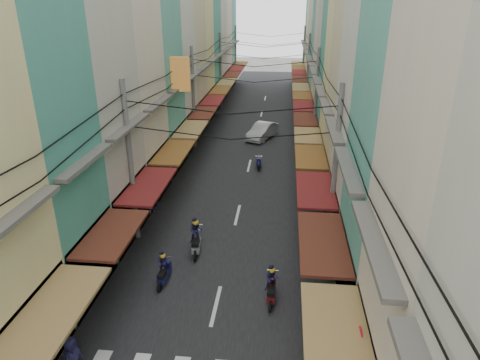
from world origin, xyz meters
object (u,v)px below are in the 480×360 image
Objects in this scene: white_car at (262,139)px; traffic_sign at (358,352)px; bicycle at (391,321)px; market_umbrella at (393,299)px.

white_car is 27.71m from traffic_sign.
market_umbrella reaches higher than bicycle.
white_car is at bearing 98.77° from traffic_sign.
white_car is 1.55× the size of traffic_sign.
bicycle is at bearing 69.99° from market_umbrella.
white_car is at bearing 25.70° from bicycle.
white_car reaches higher than bicycle.
bicycle is 0.57× the size of traffic_sign.
white_car is 23.97m from bicycle.
traffic_sign reaches higher than white_car.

